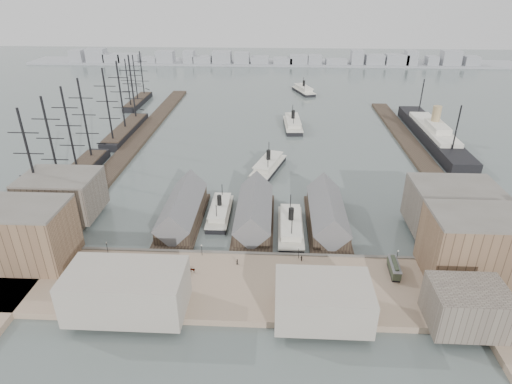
# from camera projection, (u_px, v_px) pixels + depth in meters

# --- Properties ---
(ground) EXTENTS (900.00, 900.00, 0.00)m
(ground) POSITION_uv_depth(u_px,v_px,m) (251.00, 249.00, 140.08)
(ground) COLOR #4A5553
(ground) RESTS_ON ground
(quay) EXTENTS (180.00, 30.00, 2.00)m
(quay) POSITION_uv_depth(u_px,v_px,m) (247.00, 286.00, 121.79)
(quay) COLOR #8B735D
(quay) RESTS_ON ground
(seawall) EXTENTS (180.00, 1.20, 2.30)m
(seawall) POSITION_uv_depth(u_px,v_px,m) (250.00, 256.00, 134.93)
(seawall) COLOR #59544C
(seawall) RESTS_ON ground
(west_wharf) EXTENTS (10.00, 220.00, 1.60)m
(west_wharf) POSITION_uv_depth(u_px,v_px,m) (138.00, 140.00, 232.05)
(west_wharf) COLOR #2D231C
(west_wharf) RESTS_ON ground
(east_wharf) EXTENTS (10.00, 180.00, 1.60)m
(east_wharf) POSITION_uv_depth(u_px,v_px,m) (416.00, 152.00, 216.52)
(east_wharf) COLOR #2D231C
(east_wharf) RESTS_ON ground
(ferry_shed_west) EXTENTS (14.00, 42.00, 12.60)m
(ferry_shed_west) POSITION_uv_depth(u_px,v_px,m) (182.00, 210.00, 154.24)
(ferry_shed_west) COLOR #2D231C
(ferry_shed_west) RESTS_ON ground
(ferry_shed_center) EXTENTS (14.00, 42.00, 12.60)m
(ferry_shed_center) POSITION_uv_depth(u_px,v_px,m) (254.00, 212.00, 153.07)
(ferry_shed_center) COLOR #2D231C
(ferry_shed_center) RESTS_ON ground
(ferry_shed_east) EXTENTS (14.00, 42.00, 12.60)m
(ferry_shed_east) POSITION_uv_depth(u_px,v_px,m) (327.00, 214.00, 151.89)
(ferry_shed_east) COLOR #2D231C
(ferry_shed_east) RESTS_ON ground
(warehouse_west_front) EXTENTS (32.00, 18.00, 18.00)m
(warehouse_west_front) POSITION_uv_depth(u_px,v_px,m) (15.00, 235.00, 127.61)
(warehouse_west_front) COLOR brown
(warehouse_west_front) RESTS_ON west_land
(warehouse_west_back) EXTENTS (26.00, 20.00, 14.00)m
(warehouse_west_back) POSITION_uv_depth(u_px,v_px,m) (62.00, 195.00, 155.28)
(warehouse_west_back) COLOR #60564C
(warehouse_west_back) RESTS_ON west_land
(warehouse_east_front) EXTENTS (30.00, 18.00, 19.00)m
(warehouse_east_front) POSITION_uv_depth(u_px,v_px,m) (481.00, 246.00, 121.22)
(warehouse_east_front) COLOR brown
(warehouse_east_front) RESTS_ON east_land
(warehouse_east_back) EXTENTS (28.00, 20.00, 15.00)m
(warehouse_east_back) POSITION_uv_depth(u_px,v_px,m) (452.00, 207.00, 146.13)
(warehouse_east_back) COLOR #60564C
(warehouse_east_back) RESTS_ON east_land
(street_bldg_center) EXTENTS (24.00, 16.00, 10.00)m
(street_bldg_center) POSITION_uv_depth(u_px,v_px,m) (323.00, 301.00, 107.48)
(street_bldg_center) COLOR gray
(street_bldg_center) RESTS_ON quay
(street_bldg_west) EXTENTS (30.00, 16.00, 12.00)m
(street_bldg_west) POSITION_uv_depth(u_px,v_px,m) (127.00, 291.00, 109.29)
(street_bldg_west) COLOR gray
(street_bldg_west) RESTS_ON quay
(street_bldg_east) EXTENTS (18.00, 14.00, 11.00)m
(street_bldg_east) POSITION_uv_depth(u_px,v_px,m) (467.00, 307.00, 104.78)
(street_bldg_east) COLOR #60564C
(street_bldg_east) RESTS_ON quay
(lamp_post_far_w) EXTENTS (0.44, 0.44, 3.92)m
(lamp_post_far_w) POSITION_uv_depth(u_px,v_px,m) (107.00, 245.00, 133.76)
(lamp_post_far_w) COLOR black
(lamp_post_far_w) RESTS_ON quay
(lamp_post_near_w) EXTENTS (0.44, 0.44, 3.92)m
(lamp_post_near_w) POSITION_uv_depth(u_px,v_px,m) (202.00, 248.00, 132.40)
(lamp_post_near_w) COLOR black
(lamp_post_near_w) RESTS_ON quay
(lamp_post_near_e) EXTENTS (0.44, 0.44, 3.92)m
(lamp_post_near_e) POSITION_uv_depth(u_px,v_px,m) (299.00, 251.00, 131.04)
(lamp_post_near_e) COLOR black
(lamp_post_near_e) RESTS_ON quay
(lamp_post_far_e) EXTENTS (0.44, 0.44, 3.92)m
(lamp_post_far_e) POSITION_uv_depth(u_px,v_px,m) (398.00, 254.00, 129.68)
(lamp_post_far_e) COLOR black
(lamp_post_far_e) RESTS_ON quay
(far_shore) EXTENTS (500.00, 40.00, 15.72)m
(far_shore) POSITION_uv_depth(u_px,v_px,m) (269.00, 61.00, 436.64)
(far_shore) COLOR gray
(far_shore) RESTS_ON ground
(ferry_docked_west) EXTENTS (7.73, 25.77, 9.20)m
(ferry_docked_west) POSITION_uv_depth(u_px,v_px,m) (220.00, 211.00, 158.56)
(ferry_docked_west) COLOR black
(ferry_docked_west) RESTS_ON ground
(ferry_docked_east) EXTENTS (8.56, 28.53, 10.19)m
(ferry_docked_east) POSITION_uv_depth(u_px,v_px,m) (291.00, 227.00, 148.30)
(ferry_docked_east) COLOR black
(ferry_docked_east) RESTS_ON ground
(ferry_open_near) EXTENTS (17.06, 30.79, 10.53)m
(ferry_open_near) POSITION_uv_depth(u_px,v_px,m) (268.00, 165.00, 196.43)
(ferry_open_near) COLOR black
(ferry_open_near) RESTS_ON ground
(ferry_open_mid) EXTENTS (11.27, 32.04, 11.27)m
(ferry_open_mid) POSITION_uv_depth(u_px,v_px,m) (293.00, 124.00, 252.28)
(ferry_open_mid) COLOR black
(ferry_open_mid) RESTS_ON ground
(ferry_open_far) EXTENTS (17.74, 29.92, 10.25)m
(ferry_open_far) POSITION_uv_depth(u_px,v_px,m) (304.00, 90.00, 328.94)
(ferry_open_far) COLOR black
(ferry_open_far) RESTS_ON ground
(sailing_ship_near) EXTENTS (9.89, 68.10, 40.64)m
(sailing_ship_near) POSITION_uv_depth(u_px,v_px,m) (70.00, 179.00, 181.56)
(sailing_ship_near) COLOR black
(sailing_ship_near) RESTS_ON ground
(sailing_ship_mid) EXTENTS (9.86, 56.98, 40.54)m
(sailing_ship_mid) POSITION_uv_depth(u_px,v_px,m) (126.00, 129.00, 241.79)
(sailing_ship_mid) COLOR black
(sailing_ship_mid) RESTS_ON ground
(sailing_ship_far) EXTENTS (8.14, 45.24, 33.48)m
(sailing_ship_far) POSITION_uv_depth(u_px,v_px,m) (138.00, 101.00, 300.09)
(sailing_ship_far) COLOR black
(sailing_ship_far) RESTS_ON ground
(ocean_steamer) EXTENTS (13.16, 96.15, 19.23)m
(ocean_steamer) POSITION_uv_depth(u_px,v_px,m) (433.00, 134.00, 231.41)
(ocean_steamer) COLOR black
(ocean_steamer) RESTS_ON ground
(tram) EXTENTS (2.91, 9.72, 3.42)m
(tram) POSITION_uv_depth(u_px,v_px,m) (394.00, 268.00, 124.84)
(tram) COLOR black
(tram) RESTS_ON quay
(horse_cart_left) EXTENTS (4.65, 3.46, 1.51)m
(horse_cart_left) POSITION_uv_depth(u_px,v_px,m) (152.00, 265.00, 127.74)
(horse_cart_left) COLOR black
(horse_cart_left) RESTS_ON quay
(horse_cart_center) EXTENTS (4.95, 1.94, 1.56)m
(horse_cart_center) POSITION_uv_depth(u_px,v_px,m) (189.00, 270.00, 125.44)
(horse_cart_center) COLOR black
(horse_cart_center) RESTS_ON quay
(horse_cart_right) EXTENTS (4.76, 2.11, 1.66)m
(horse_cart_right) POSITION_uv_depth(u_px,v_px,m) (310.00, 288.00, 118.24)
(horse_cart_right) COLOR black
(horse_cart_right) RESTS_ON quay
(pedestrian_0) EXTENTS (0.50, 0.63, 1.57)m
(pedestrian_0) POSITION_uv_depth(u_px,v_px,m) (74.00, 257.00, 131.66)
(pedestrian_0) COLOR black
(pedestrian_0) RESTS_ON quay
(pedestrian_1) EXTENTS (0.98, 0.85, 1.72)m
(pedestrian_1) POSITION_uv_depth(u_px,v_px,m) (85.00, 275.00, 123.46)
(pedestrian_1) COLOR black
(pedestrian_1) RESTS_ON quay
(pedestrian_2) EXTENTS (1.10, 1.26, 1.69)m
(pedestrian_2) POSITION_uv_depth(u_px,v_px,m) (166.00, 264.00, 128.02)
(pedestrian_2) COLOR black
(pedestrian_2) RESTS_ON quay
(pedestrian_3) EXTENTS (1.07, 0.47, 1.80)m
(pedestrian_3) POSITION_uv_depth(u_px,v_px,m) (181.00, 281.00, 120.80)
(pedestrian_3) COLOR black
(pedestrian_3) RESTS_ON quay
(pedestrian_4) EXTENTS (0.62, 0.90, 1.77)m
(pedestrian_4) POSITION_uv_depth(u_px,v_px,m) (237.00, 262.00, 129.07)
(pedestrian_4) COLOR black
(pedestrian_4) RESTS_ON quay
(pedestrian_5) EXTENTS (0.64, 0.76, 1.78)m
(pedestrian_5) POSITION_uv_depth(u_px,v_px,m) (277.00, 287.00, 118.57)
(pedestrian_5) COLOR black
(pedestrian_5) RESTS_ON quay
(pedestrian_6) EXTENTS (1.01, 1.06, 1.73)m
(pedestrian_6) POSITION_uv_depth(u_px,v_px,m) (302.00, 258.00, 130.83)
(pedestrian_6) COLOR black
(pedestrian_6) RESTS_ON quay
(pedestrian_7) EXTENTS (0.86, 1.19, 1.66)m
(pedestrian_7) POSITION_uv_depth(u_px,v_px,m) (350.00, 292.00, 116.84)
(pedestrian_7) COLOR black
(pedestrian_7) RESTS_ON quay
(pedestrian_8) EXTENTS (1.01, 0.87, 1.62)m
(pedestrian_8) POSITION_uv_depth(u_px,v_px,m) (389.00, 266.00, 127.44)
(pedestrian_8) COLOR black
(pedestrian_8) RESTS_ON quay
(pedestrian_9) EXTENTS (0.90, 0.65, 1.72)m
(pedestrian_9) POSITION_uv_depth(u_px,v_px,m) (422.00, 294.00, 115.92)
(pedestrian_9) COLOR black
(pedestrian_9) RESTS_ON quay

